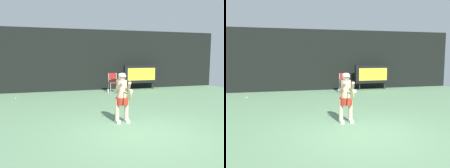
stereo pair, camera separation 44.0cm
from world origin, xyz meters
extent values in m
cube|color=#5D845E|center=(0.00, 0.00, -0.01)|extent=(18.00, 22.00, 0.02)
cube|color=black|center=(0.00, 8.50, 1.80)|extent=(18.00, 0.12, 3.60)
cylinder|color=#38383D|center=(0.00, 8.50, 3.63)|extent=(18.00, 0.05, 0.05)
cube|color=black|center=(3.45, 7.84, 0.95)|extent=(2.20, 0.20, 1.10)
cube|color=gold|center=(3.45, 7.73, 0.95)|extent=(1.80, 0.01, 0.75)
cylinder|color=#2D2D33|center=(2.63, 7.84, 0.20)|extent=(0.05, 0.05, 0.40)
cylinder|color=#2D2D33|center=(4.28, 7.84, 0.20)|extent=(0.05, 0.05, 0.40)
cylinder|color=#B7B7BC|center=(1.26, 7.03, 0.26)|extent=(0.04, 0.04, 0.52)
cylinder|color=#B7B7BC|center=(1.74, 7.03, 0.26)|extent=(0.04, 0.04, 0.52)
cylinder|color=#B7B7BC|center=(1.26, 7.43, 0.26)|extent=(0.04, 0.04, 0.52)
cylinder|color=#B7B7BC|center=(1.74, 7.43, 0.26)|extent=(0.04, 0.04, 0.52)
cube|color=maroon|center=(1.50, 7.23, 0.54)|extent=(0.52, 0.44, 0.03)
cylinder|color=#B7B7BC|center=(1.26, 7.43, 0.80)|extent=(0.04, 0.04, 0.56)
cylinder|color=#B7B7BC|center=(1.74, 7.43, 0.80)|extent=(0.04, 0.04, 0.56)
cube|color=maroon|center=(1.50, 7.43, 0.91)|extent=(0.48, 0.02, 0.34)
cylinder|color=#B7B7BC|center=(1.26, 7.23, 0.74)|extent=(0.04, 0.44, 0.04)
cylinder|color=#B7B7BC|center=(1.74, 7.23, 0.74)|extent=(0.04, 0.44, 0.04)
cylinder|color=silver|center=(1.09, 6.95, 0.12)|extent=(0.07, 0.07, 0.24)
cylinder|color=black|center=(1.09, 6.95, 0.25)|extent=(0.03, 0.03, 0.03)
cube|color=white|center=(-0.28, 1.13, 0.04)|extent=(0.11, 0.26, 0.09)
cube|color=white|center=(0.02, 1.13, 0.04)|extent=(0.11, 0.26, 0.09)
cylinder|color=#DBB293|center=(-0.28, 1.18, 0.37)|extent=(0.13, 0.13, 0.74)
cylinder|color=#DBB293|center=(0.02, 1.18, 0.37)|extent=(0.13, 0.13, 0.74)
cylinder|color=#A42A1C|center=(-0.13, 1.18, 0.66)|extent=(0.39, 0.39, 0.22)
cylinder|color=#DBB293|center=(-0.13, 1.18, 1.02)|extent=(0.31, 0.31, 0.56)
sphere|color=#DBB293|center=(-0.13, 1.18, 1.40)|extent=(0.22, 0.22, 0.22)
ellipsoid|color=white|center=(-0.13, 1.18, 1.46)|extent=(0.22, 0.22, 0.12)
cube|color=white|center=(-0.13, 1.09, 1.43)|extent=(0.17, 0.12, 0.02)
cylinder|color=#DBB293|center=(-0.30, 1.02, 1.09)|extent=(0.19, 0.47, 0.39)
cylinder|color=#DBB293|center=(0.03, 1.02, 1.09)|extent=(0.19, 0.47, 0.39)
cylinder|color=white|center=(0.05, 0.90, 0.99)|extent=(0.13, 0.13, 0.12)
cylinder|color=black|center=(-0.12, 0.91, 0.95)|extent=(0.03, 0.28, 0.03)
torus|color=yellow|center=(-0.12, 0.61, 0.95)|extent=(0.02, 0.31, 0.31)
ellipsoid|color=silver|center=(-0.12, 0.61, 0.95)|extent=(0.01, 0.26, 0.26)
sphere|color=#CCDB3D|center=(-3.64, 6.44, 0.03)|extent=(0.07, 0.07, 0.07)
camera|label=1|loc=(-2.51, -5.56, 2.00)|focal=38.04mm
camera|label=2|loc=(-2.09, -5.67, 2.00)|focal=38.04mm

